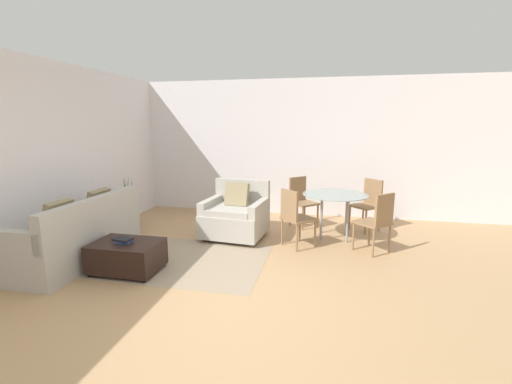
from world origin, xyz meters
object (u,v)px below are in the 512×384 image
(dining_chair_near_right, at_px, (378,219))
(dining_chair_far_right, at_px, (369,201))
(potted_plant, at_px, (130,216))
(dining_chair_near_left, at_px, (294,214))
(tv_remote_primary, at_px, (120,238))
(armchair, at_px, (236,216))
(ottoman, at_px, (127,255))
(tv_remote_secondary, at_px, (128,238))
(dining_chair_far_left, at_px, (301,198))
(couch, at_px, (78,238))
(book_stack, at_px, (123,240))
(dining_table, at_px, (335,199))

(dining_chair_near_right, bearing_deg, dining_chair_far_right, 90.00)
(potted_plant, distance_m, dining_chair_near_left, 3.08)
(dining_chair_near_right, bearing_deg, tv_remote_primary, -160.01)
(armchair, xyz_separation_m, dining_chair_far_right, (2.20, 0.90, 0.16))
(tv_remote_primary, bearing_deg, ottoman, -36.33)
(tv_remote_secondary, xyz_separation_m, dining_chair_far_left, (2.04, 2.41, 0.12))
(ottoman, distance_m, tv_remote_primary, 0.27)
(tv_remote_secondary, distance_m, dining_chair_near_right, 3.46)
(tv_remote_secondary, bearing_deg, dining_chair_far_right, 36.66)
(couch, bearing_deg, dining_chair_far_left, 39.20)
(ottoman, relative_size, dining_chair_far_right, 0.93)
(potted_plant, distance_m, dining_chair_far_right, 4.33)
(tv_remote_primary, distance_m, tv_remote_secondary, 0.11)
(dining_chair_near_left, bearing_deg, dining_chair_near_right, 0.00)
(potted_plant, relative_size, dining_chair_near_right, 1.08)
(book_stack, height_order, dining_table, dining_table)
(armchair, distance_m, potted_plant, 2.05)
(ottoman, bearing_deg, dining_table, 36.77)
(dining_chair_near_right, bearing_deg, dining_chair_near_left, 180.00)
(dining_chair_far_left, distance_m, dining_chair_far_right, 1.20)
(dining_chair_near_left, bearing_deg, dining_chair_far_right, 45.00)
(armchair, height_order, dining_chair_near_right, armchair)
(book_stack, bearing_deg, dining_chair_far_right, 38.49)
(armchair, relative_size, tv_remote_primary, 7.60)
(tv_remote_primary, bearing_deg, couch, 173.41)
(ottoman, distance_m, potted_plant, 2.03)
(tv_remote_primary, distance_m, dining_chair_near_left, 2.47)
(book_stack, bearing_deg, dining_table, 36.80)
(armchair, bearing_deg, dining_chair_near_left, -16.71)
(couch, distance_m, potted_plant, 1.55)
(dining_chair_near_left, height_order, dining_chair_far_right, same)
(ottoman, relative_size, dining_table, 0.79)
(dining_chair_far_left, xyz_separation_m, dining_chair_far_right, (1.20, 0.00, 0.00))
(dining_chair_far_left, bearing_deg, dining_chair_near_left, -90.00)
(couch, relative_size, ottoman, 2.29)
(dining_chair_near_left, distance_m, dining_chair_far_right, 1.70)
(dining_chair_far_left, bearing_deg, dining_chair_near_right, -45.00)
(couch, distance_m, ottoman, 0.90)
(book_stack, relative_size, tv_remote_primary, 1.77)
(dining_chair_far_right, bearing_deg, armchair, -157.85)
(book_stack, distance_m, tv_remote_secondary, 0.15)
(tv_remote_secondary, height_order, dining_chair_far_left, dining_chair_far_left)
(armchair, height_order, tv_remote_primary, armchair)
(armchair, height_order, tv_remote_secondary, armchair)
(couch, xyz_separation_m, ottoman, (0.87, -0.20, -0.10))
(dining_chair_near_right, bearing_deg, ottoman, -157.27)
(ottoman, xyz_separation_m, dining_table, (2.59, 1.93, 0.44))
(tv_remote_primary, height_order, potted_plant, potted_plant)
(ottoman, distance_m, dining_chair_near_right, 3.47)
(potted_plant, xyz_separation_m, dining_chair_near_left, (3.04, -0.40, 0.31))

